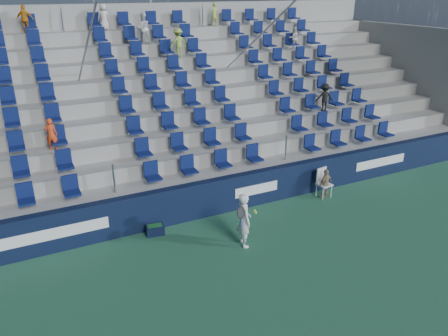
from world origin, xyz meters
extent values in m
plane|color=#2A6445|center=(0.00, 0.00, 0.00)|extent=(70.00, 70.00, 0.00)
cube|color=black|center=(0.00, 3.15, 0.60)|extent=(24.00, 0.30, 1.20)
cube|color=white|center=(-5.00, 2.99, 0.62)|extent=(3.20, 0.02, 0.34)
cube|color=white|center=(1.50, 2.99, 0.62)|extent=(1.60, 0.02, 0.34)
cube|color=white|center=(7.00, 2.99, 0.62)|extent=(2.40, 0.02, 0.34)
cube|color=#969692|center=(0.00, 3.72, 0.60)|extent=(24.00, 0.85, 1.20)
cube|color=#969692|center=(0.00, 4.57, 0.85)|extent=(24.00, 0.85, 1.70)
cube|color=#969692|center=(0.00, 5.42, 1.10)|extent=(24.00, 0.85, 2.20)
cube|color=#969692|center=(0.00, 6.28, 1.35)|extent=(24.00, 0.85, 2.70)
cube|color=#969692|center=(0.00, 7.12, 1.60)|extent=(24.00, 0.85, 3.20)
cube|color=#969692|center=(0.00, 7.97, 1.85)|extent=(24.00, 0.85, 3.70)
cube|color=#969692|center=(0.00, 8.82, 2.10)|extent=(24.00, 0.85, 4.20)
cube|color=#969692|center=(0.00, 9.68, 2.35)|extent=(24.00, 0.85, 4.70)
cube|color=#969692|center=(0.00, 10.52, 2.60)|extent=(24.00, 0.85, 5.20)
cube|color=#969692|center=(0.00, 11.20, 3.10)|extent=(24.00, 0.50, 6.20)
cube|color=#969692|center=(11.85, 7.12, 2.60)|extent=(0.30, 7.65, 5.20)
cube|color=#0C184A|center=(0.00, 3.72, 1.55)|extent=(16.05, 0.50, 0.70)
cube|color=#0C184A|center=(0.00, 4.57, 2.05)|extent=(16.05, 0.50, 0.70)
cube|color=#0C184A|center=(0.00, 5.42, 2.55)|extent=(16.05, 0.50, 0.70)
cube|color=#0C184A|center=(0.00, 6.28, 3.05)|extent=(16.05, 0.50, 0.70)
cube|color=#0C184A|center=(0.00, 7.12, 3.55)|extent=(16.05, 0.50, 0.70)
cube|color=#0C184A|center=(0.00, 7.97, 4.05)|extent=(16.05, 0.50, 0.70)
cube|color=#0C184A|center=(0.00, 8.82, 4.55)|extent=(16.05, 0.50, 0.70)
cube|color=#0C184A|center=(0.00, 9.68, 5.05)|extent=(16.05, 0.50, 0.70)
cube|color=#0C184A|center=(0.00, 10.52, 5.55)|extent=(16.05, 0.50, 0.70)
cylinder|color=gray|center=(-3.00, 7.12, 4.35)|extent=(0.06, 7.68, 4.55)
cylinder|color=gray|center=(3.00, 7.12, 4.35)|extent=(0.06, 7.68, 4.55)
imported|color=#A7C24D|center=(3.48, 10.47, 5.70)|extent=(0.41, 0.32, 1.01)
imported|color=#E8451B|center=(-4.40, 5.38, 2.70)|extent=(0.42, 0.35, 1.00)
imported|color=beige|center=(-1.42, 10.47, 5.71)|extent=(0.51, 0.34, 1.02)
imported|color=black|center=(5.96, 5.38, 2.75)|extent=(0.81, 0.63, 1.11)
imported|color=orange|center=(-4.35, 10.47, 5.72)|extent=(0.65, 0.40, 1.03)
imported|color=silver|center=(-0.07, 9.62, 5.29)|extent=(0.59, 0.47, 1.19)
imported|color=silver|center=(6.68, 8.77, 4.69)|extent=(0.53, 0.45, 0.98)
imported|color=#92B448|center=(1.09, 8.77, 4.76)|extent=(0.79, 0.54, 1.13)
imported|color=white|center=(-0.02, 1.08, 0.81)|extent=(0.48, 0.65, 1.62)
cylinder|color=navy|center=(-0.27, 0.83, 0.92)|extent=(0.03, 0.03, 0.28)
torus|color=black|center=(-0.27, 0.83, 1.22)|extent=(0.30, 0.17, 0.28)
plane|color=#262626|center=(-0.27, 0.83, 1.22)|extent=(0.30, 0.16, 0.29)
sphere|color=#D1EC36|center=(0.23, 0.88, 1.08)|extent=(0.07, 0.07, 0.07)
sphere|color=#D1EC36|center=(0.23, 0.94, 1.11)|extent=(0.07, 0.07, 0.07)
cube|color=white|center=(3.98, 2.55, 0.47)|extent=(0.52, 0.52, 0.04)
cube|color=white|center=(3.98, 2.77, 0.75)|extent=(0.45, 0.12, 0.56)
cylinder|color=white|center=(3.80, 2.37, 0.23)|extent=(0.03, 0.03, 0.45)
cylinder|color=white|center=(4.16, 2.37, 0.23)|extent=(0.03, 0.03, 0.45)
cylinder|color=white|center=(3.80, 2.73, 0.23)|extent=(0.03, 0.03, 0.45)
cylinder|color=white|center=(4.16, 2.73, 0.23)|extent=(0.03, 0.03, 0.45)
imported|color=tan|center=(3.98, 2.50, 0.54)|extent=(0.67, 0.41, 1.07)
cube|color=black|center=(-2.12, 2.75, 0.14)|extent=(0.57, 0.42, 0.29)
cube|color=#1E662D|center=(-2.12, 2.75, 0.21)|extent=(0.46, 0.31, 0.17)
camera|label=1|loc=(-5.26, -8.29, 6.85)|focal=35.00mm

